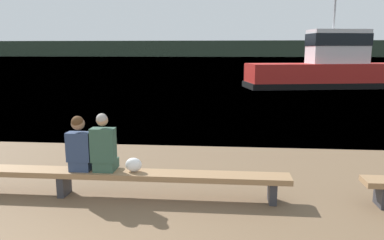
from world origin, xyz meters
name	(u,v)px	position (x,y,z in m)	size (l,w,h in m)	color
water_surface	(221,58)	(0.00, 126.77, 0.00)	(240.00, 240.00, 0.00)	#426B8E
far_shoreline	(222,49)	(0.00, 152.25, 3.12)	(600.00, 12.00, 6.25)	#2D3D2D
bench_main	(63,174)	(-0.80, 3.21, 0.38)	(7.73, 0.41, 0.45)	#8E6B47
person_left	(80,146)	(-0.48, 3.21, 0.87)	(0.40, 0.43, 0.95)	navy
person_right	(104,147)	(-0.06, 3.21, 0.88)	(0.40, 0.42, 1.00)	#2D4C3D
shopping_bag	(134,165)	(0.44, 3.23, 0.57)	(0.28, 0.18, 0.24)	white
tugboat_red	(330,70)	(8.94, 23.33, 1.21)	(11.45, 5.04, 5.85)	red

